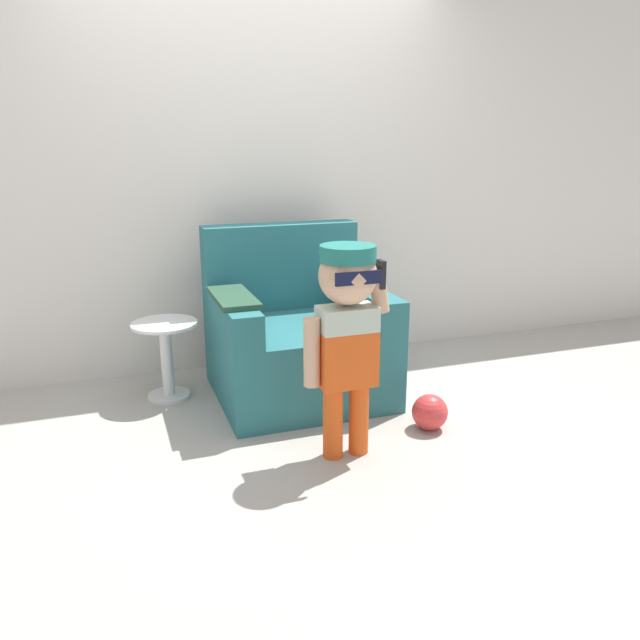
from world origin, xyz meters
The scene contains 6 objects.
ground_plane centered at (0.00, 0.00, 0.00)m, with size 10.00×10.00×0.00m, color #ADA89E.
wall_back centered at (0.00, 0.71, 1.30)m, with size 10.00×0.05×2.60m.
armchair centered at (0.09, 0.07, 0.34)m, with size 0.99×0.92×0.99m.
person_child centered at (0.08, -0.77, 0.69)m, with size 0.42×0.32×1.03m.
side_table centered at (-0.65, 0.24, 0.28)m, with size 0.38×0.38×0.47m.
toy_ball centered at (0.61, -0.66, 0.10)m, with size 0.19×0.19×0.19m.
Camera 1 is at (-0.96, -3.33, 1.49)m, focal length 35.00 mm.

